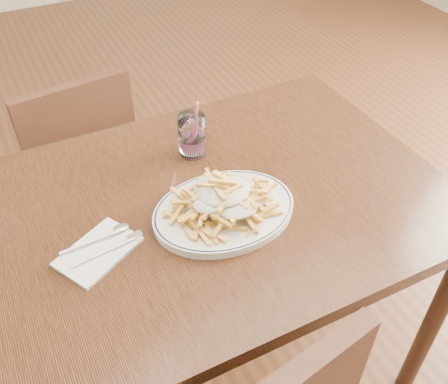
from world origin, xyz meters
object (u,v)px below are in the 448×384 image
table (201,225)px  fries_plate (224,211)px  chair_far (80,162)px  loaded_fries (224,195)px  water_glass (192,137)px

table → fries_plate: size_ratio=3.28×
chair_far → table: bearing=-75.6°
table → fries_plate: (0.03, -0.06, 0.09)m
table → loaded_fries: (0.03, -0.06, 0.14)m
chair_far → fries_plate: bearing=-74.5°
loaded_fries → water_glass: (0.03, 0.25, -0.01)m
table → fries_plate: 0.12m
table → loaded_fries: loaded_fries is taller
table → loaded_fries: bearing=-63.9°
table → loaded_fries: 0.16m
chair_far → fries_plate: 0.83m
loaded_fries → table: bearing=116.1°
fries_plate → water_glass: bearing=82.7°
table → fries_plate: fries_plate is taller
fries_plate → loaded_fries: size_ratio=1.29×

